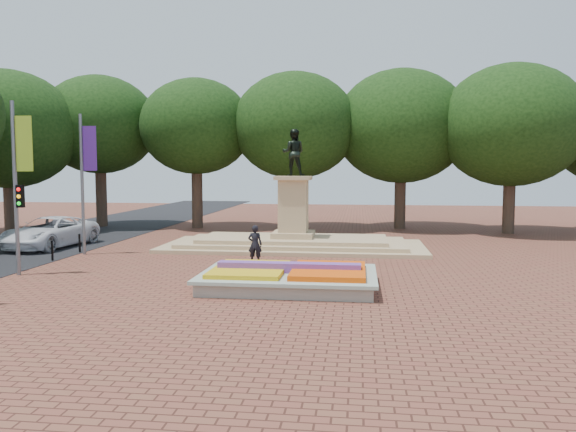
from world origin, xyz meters
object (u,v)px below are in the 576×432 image
Objects in this scene: monument at (293,232)px; van at (50,232)px; pedestrian at (255,244)px; flower_bed at (290,277)px.

van is at bearing -173.91° from monument.
monument reaches higher than van.
monument is 5.27m from pedestrian.
van is (-13.24, -1.41, -0.05)m from monument.
monument is at bearing 12.23° from van.
monument is (-1.03, 10.00, 0.50)m from flower_bed.
flower_bed is 3.57× the size of pedestrian.
pedestrian is (12.08, -3.73, 0.04)m from van.
pedestrian is at bearing -11.01° from van.
pedestrian is (-2.18, 4.86, 0.50)m from flower_bed.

